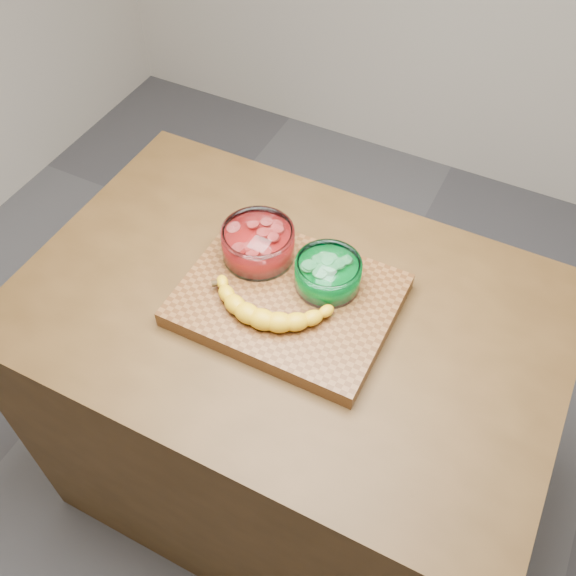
% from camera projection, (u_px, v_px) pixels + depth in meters
% --- Properties ---
extents(ground, '(3.50, 3.50, 0.00)m').
position_uv_depth(ground, '(288.00, 475.00, 2.10)').
color(ground, '#525156').
rests_on(ground, ground).
extents(counter, '(1.20, 0.80, 0.90)m').
position_uv_depth(counter, '(288.00, 407.00, 1.75)').
color(counter, '#4A3116').
rests_on(counter, ground).
extents(cutting_board, '(0.45, 0.35, 0.04)m').
position_uv_depth(cutting_board, '(288.00, 300.00, 1.39)').
color(cutting_board, brown).
rests_on(cutting_board, counter).
extents(bowl_red, '(0.16, 0.16, 0.08)m').
position_uv_depth(bowl_red, '(258.00, 244.00, 1.42)').
color(bowl_red, white).
rests_on(bowl_red, cutting_board).
extents(bowl_green, '(0.14, 0.14, 0.07)m').
position_uv_depth(bowl_green, '(328.00, 274.00, 1.37)').
color(bowl_green, white).
rests_on(bowl_green, cutting_board).
extents(banana, '(0.30, 0.15, 0.04)m').
position_uv_depth(banana, '(268.00, 305.00, 1.33)').
color(banana, gold).
rests_on(banana, cutting_board).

